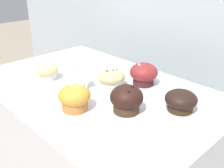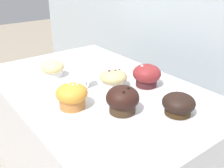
{
  "view_description": "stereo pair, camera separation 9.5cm",
  "coord_description": "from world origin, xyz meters",
  "px_view_note": "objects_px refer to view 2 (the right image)",
  "views": [
    {
      "loc": [
        0.73,
        -0.59,
        1.33
      ],
      "look_at": [
        0.1,
        0.0,
        0.94
      ],
      "focal_mm": 42.0,
      "sensor_mm": 36.0,
      "label": 1
    },
    {
      "loc": [
        0.79,
        -0.52,
        1.33
      ],
      "look_at": [
        0.1,
        0.0,
        0.94
      ],
      "focal_mm": 42.0,
      "sensor_mm": 36.0,
      "label": 2
    }
  ],
  "objects_px": {
    "muffin_front_center": "(113,78)",
    "muffin_front_left": "(178,104)",
    "muffin_back_left": "(147,75)",
    "muffin_back_right": "(53,68)",
    "muffin_back_center": "(72,96)",
    "serving_plate": "(71,62)",
    "muffin_front_right": "(123,100)"
  },
  "relations": [
    {
      "from": "muffin_front_left",
      "to": "muffin_front_right",
      "type": "xyz_separation_m",
      "value": [
        -0.12,
        -0.13,
        0.01
      ]
    },
    {
      "from": "muffin_front_center",
      "to": "muffin_front_right",
      "type": "bearing_deg",
      "value": -29.03
    },
    {
      "from": "muffin_back_left",
      "to": "serving_plate",
      "type": "xyz_separation_m",
      "value": [
        -0.42,
        -0.11,
        -0.04
      ]
    },
    {
      "from": "muffin_front_left",
      "to": "muffin_back_left",
      "type": "bearing_deg",
      "value": 161.83
    },
    {
      "from": "muffin_front_center",
      "to": "muffin_front_left",
      "type": "relative_size",
      "value": 1.02
    },
    {
      "from": "muffin_back_left",
      "to": "muffin_front_left",
      "type": "bearing_deg",
      "value": -18.17
    },
    {
      "from": "muffin_back_right",
      "to": "muffin_front_left",
      "type": "bearing_deg",
      "value": 18.52
    },
    {
      "from": "muffin_back_right",
      "to": "muffin_back_center",
      "type": "bearing_deg",
      "value": -13.49
    },
    {
      "from": "muffin_front_center",
      "to": "serving_plate",
      "type": "xyz_separation_m",
      "value": [
        -0.35,
        0.0,
        -0.03
      ]
    },
    {
      "from": "muffin_back_left",
      "to": "muffin_front_left",
      "type": "height_order",
      "value": "muffin_back_left"
    },
    {
      "from": "muffin_front_right",
      "to": "muffin_back_left",
      "type": "bearing_deg",
      "value": 116.2
    },
    {
      "from": "muffin_front_right",
      "to": "serving_plate",
      "type": "distance_m",
      "value": 0.53
    },
    {
      "from": "muffin_front_center",
      "to": "muffin_back_center",
      "type": "height_order",
      "value": "muffin_back_center"
    },
    {
      "from": "muffin_front_center",
      "to": "muffin_back_center",
      "type": "bearing_deg",
      "value": -76.98
    },
    {
      "from": "muffin_back_center",
      "to": "serving_plate",
      "type": "bearing_deg",
      "value": 151.77
    },
    {
      "from": "muffin_back_center",
      "to": "muffin_back_left",
      "type": "bearing_deg",
      "value": 85.45
    },
    {
      "from": "muffin_back_right",
      "to": "muffin_front_left",
      "type": "height_order",
      "value": "same"
    },
    {
      "from": "muffin_back_left",
      "to": "muffin_back_right",
      "type": "relative_size",
      "value": 1.16
    },
    {
      "from": "muffin_back_center",
      "to": "serving_plate",
      "type": "relative_size",
      "value": 0.58
    },
    {
      "from": "muffin_back_right",
      "to": "muffin_back_center",
      "type": "height_order",
      "value": "muffin_back_center"
    },
    {
      "from": "muffin_front_center",
      "to": "muffin_back_left",
      "type": "relative_size",
      "value": 0.97
    },
    {
      "from": "serving_plate",
      "to": "muffin_back_center",
      "type": "bearing_deg",
      "value": -28.23
    },
    {
      "from": "muffin_back_center",
      "to": "serving_plate",
      "type": "distance_m",
      "value": 0.45
    },
    {
      "from": "muffin_back_left",
      "to": "muffin_back_center",
      "type": "xyz_separation_m",
      "value": [
        -0.03,
        -0.32,
        -0.0
      ]
    },
    {
      "from": "muffin_back_right",
      "to": "muffin_front_right",
      "type": "xyz_separation_m",
      "value": [
        0.41,
        0.04,
        0.01
      ]
    },
    {
      "from": "muffin_front_left",
      "to": "muffin_front_right",
      "type": "bearing_deg",
      "value": -131.25
    },
    {
      "from": "muffin_back_left",
      "to": "muffin_front_right",
      "type": "xyz_separation_m",
      "value": [
        0.1,
        -0.21,
        -0.0
      ]
    },
    {
      "from": "muffin_front_left",
      "to": "serving_plate",
      "type": "distance_m",
      "value": 0.64
    },
    {
      "from": "muffin_front_center",
      "to": "muffin_front_left",
      "type": "distance_m",
      "value": 0.29
    },
    {
      "from": "muffin_front_left",
      "to": "muffin_back_center",
      "type": "distance_m",
      "value": 0.35
    },
    {
      "from": "serving_plate",
      "to": "muffin_back_right",
      "type": "bearing_deg",
      "value": -52.83
    },
    {
      "from": "muffin_front_right",
      "to": "muffin_front_left",
      "type": "bearing_deg",
      "value": 48.75
    }
  ]
}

